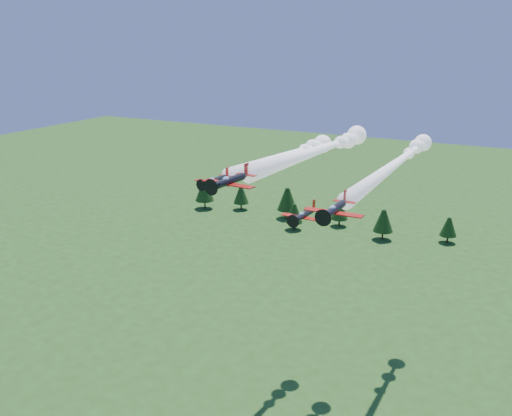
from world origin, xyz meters
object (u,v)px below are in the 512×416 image
at_px(plane_slot, 304,215).
at_px(plane_lead, 321,149).
at_px(plane_left, 290,155).
at_px(plane_right, 397,162).

bearing_deg(plane_slot, plane_lead, 99.98).
bearing_deg(plane_left, plane_slot, -52.88).
xyz_separation_m(plane_lead, plane_right, (10.29, 13.11, -3.87)).
distance_m(plane_lead, plane_left, 9.97).
xyz_separation_m(plane_lead, plane_slot, (1.13, -9.64, -9.01)).
bearing_deg(plane_slot, plane_right, 71.35).
relative_size(plane_lead, plane_slot, 5.78).
height_order(plane_left, plane_slot, plane_left).
relative_size(plane_left, plane_slot, 5.02).
bearing_deg(plane_lead, plane_right, 58.29).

